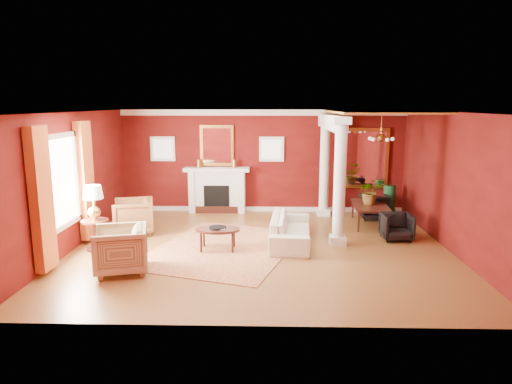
{
  "coord_description": "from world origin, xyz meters",
  "views": [
    {
      "loc": [
        0.15,
        -9.42,
        3.08
      ],
      "look_at": [
        -0.11,
        0.45,
        1.15
      ],
      "focal_mm": 32.0,
      "sensor_mm": 36.0,
      "label": 1
    }
  ],
  "objects_px": {
    "side_table": "(94,207)",
    "dining_table": "(371,209)",
    "coffee_table": "(218,231)",
    "sofa": "(291,225)",
    "armchair_stripe": "(120,247)",
    "armchair_leopard": "(133,215)"
  },
  "relations": [
    {
      "from": "armchair_stripe",
      "to": "dining_table",
      "type": "bearing_deg",
      "value": 108.83
    },
    {
      "from": "armchair_stripe",
      "to": "dining_table",
      "type": "height_order",
      "value": "armchair_stripe"
    },
    {
      "from": "sofa",
      "to": "dining_table",
      "type": "height_order",
      "value": "dining_table"
    },
    {
      "from": "coffee_table",
      "to": "dining_table",
      "type": "height_order",
      "value": "dining_table"
    },
    {
      "from": "coffee_table",
      "to": "dining_table",
      "type": "xyz_separation_m",
      "value": [
        3.7,
        2.14,
        -0.0
      ]
    },
    {
      "from": "sofa",
      "to": "armchair_stripe",
      "type": "distance_m",
      "value": 3.72
    },
    {
      "from": "coffee_table",
      "to": "side_table",
      "type": "xyz_separation_m",
      "value": [
        -2.59,
        -0.05,
        0.5
      ]
    },
    {
      "from": "armchair_leopard",
      "to": "armchair_stripe",
      "type": "distance_m",
      "value": 2.59
    },
    {
      "from": "sofa",
      "to": "armchair_stripe",
      "type": "bearing_deg",
      "value": 124.35
    },
    {
      "from": "sofa",
      "to": "coffee_table",
      "type": "height_order",
      "value": "sofa"
    },
    {
      "from": "sofa",
      "to": "armchair_leopard",
      "type": "relative_size",
      "value": 2.34
    },
    {
      "from": "armchair_stripe",
      "to": "dining_table",
      "type": "xyz_separation_m",
      "value": [
        5.34,
        3.47,
        -0.05
      ]
    },
    {
      "from": "armchair_leopard",
      "to": "side_table",
      "type": "relative_size",
      "value": 0.66
    },
    {
      "from": "side_table",
      "to": "coffee_table",
      "type": "bearing_deg",
      "value": 1.13
    },
    {
      "from": "sofa",
      "to": "armchair_leopard",
      "type": "xyz_separation_m",
      "value": [
        -3.73,
        0.68,
        0.04
      ]
    },
    {
      "from": "coffee_table",
      "to": "armchair_stripe",
      "type": "bearing_deg",
      "value": -140.98
    },
    {
      "from": "side_table",
      "to": "dining_table",
      "type": "distance_m",
      "value": 6.68
    },
    {
      "from": "coffee_table",
      "to": "dining_table",
      "type": "bearing_deg",
      "value": 30.03
    },
    {
      "from": "sofa",
      "to": "armchair_stripe",
      "type": "xyz_separation_m",
      "value": [
        -3.22,
        -1.86,
        0.05
      ]
    },
    {
      "from": "dining_table",
      "to": "coffee_table",
      "type": "bearing_deg",
      "value": 124.53
    },
    {
      "from": "side_table",
      "to": "sofa",
      "type": "bearing_deg",
      "value": 7.94
    },
    {
      "from": "dining_table",
      "to": "sofa",
      "type": "bearing_deg",
      "value": 131.6
    }
  ]
}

